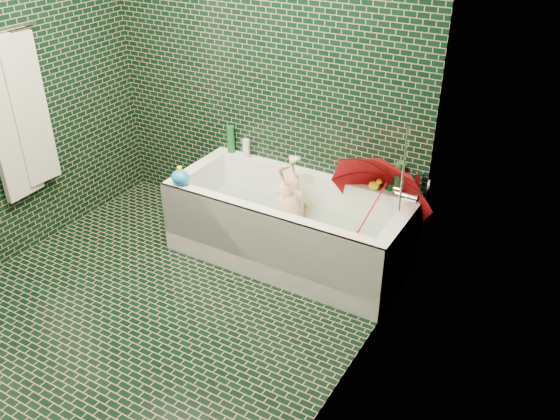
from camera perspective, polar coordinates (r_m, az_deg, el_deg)
The scene contains 19 objects.
floor at distance 3.97m, azimuth -12.31°, elevation -9.72°, with size 2.80×2.80×0.00m, color black.
wall_back at distance 4.37m, azimuth -1.77°, elevation 13.46°, with size 2.80×2.80×0.00m, color black.
wall_right at distance 2.65m, azimuth 6.26°, elevation 1.82°, with size 2.80×2.80×0.00m, color black.
bathtub at distance 4.28m, azimuth 0.81°, elevation -2.21°, with size 1.70×0.75×0.55m.
bath_mat at distance 4.32m, azimuth 0.92°, elevation -2.72°, with size 1.35×0.47×0.01m, color green.
water at distance 4.25m, azimuth 0.94°, elevation -1.09°, with size 1.48×0.53×0.00m, color silver.
towel at distance 4.45m, azimuth -23.93°, elevation 8.19°, with size 0.08×0.44×1.12m.
faucet at distance 3.73m, azimuth 11.90°, elevation 1.84°, with size 0.18×0.19×0.55m.
child at distance 4.27m, azimuth 1.36°, elevation -0.78°, with size 0.32×0.21×0.88m, color beige.
umbrella at distance 3.99m, azimuth 8.91°, elevation 0.30°, with size 0.70×0.70×0.62m, color red.
soap_bottle_a at distance 4.13m, azimuth 12.75°, elevation 1.13°, with size 0.09×0.09×0.24m, color white.
soap_bottle_b at distance 4.14m, azimuth 12.47°, elevation 1.22°, with size 0.08×0.08×0.17m, color #3B1D6E.
soap_bottle_c at distance 4.18m, azimuth 10.81°, elevation 1.73°, with size 0.12×0.12×0.15m, color #164D25.
bottle_right_tall at distance 4.11m, azimuth 11.32°, elevation 3.00°, with size 0.06×0.06×0.24m, color #164D25.
bottle_right_pump at distance 4.08m, azimuth 13.13°, elevation 2.25°, with size 0.05×0.05×0.19m, color silver.
bottle_left_tall at distance 4.68m, azimuth -4.75°, elevation 6.81°, with size 0.06×0.06×0.22m, color #164D25.
bottle_left_short at distance 4.59m, azimuth -3.28°, elevation 5.92°, with size 0.05×0.05×0.15m, color white.
rubber_duck at distance 4.17m, azimuth 9.13°, elevation 2.41°, with size 0.11×0.08×0.09m.
bath_toy at distance 4.23m, azimuth -9.58°, elevation 3.13°, with size 0.16×0.14×0.14m.
Camera 1 is at (2.22, -2.15, 2.49)m, focal length 38.00 mm.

